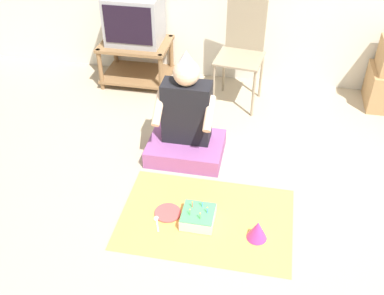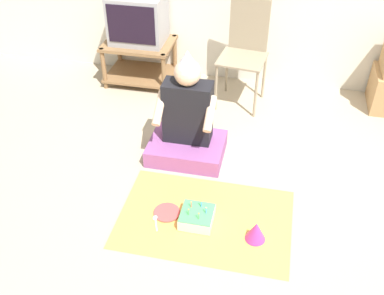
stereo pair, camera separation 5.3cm
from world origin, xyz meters
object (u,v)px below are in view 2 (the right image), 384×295
object	(u,v)px
person_seated	(187,125)
folding_chair	(245,46)
birthday_cake	(197,217)
party_hat_blue	(256,231)
tv	(138,19)
paper_plate	(167,212)

from	to	relation	value
person_seated	folding_chair	bearing A→B (deg)	71.31
person_seated	birthday_cake	xyz separation A→B (m)	(0.23, -0.74, -0.24)
person_seated	party_hat_blue	bearing A→B (deg)	-51.41
tv	person_seated	xyz separation A→B (m)	(0.74, -1.13, -0.37)
tv	party_hat_blue	size ratio (longest dim) A/B	3.59
birthday_cake	party_hat_blue	distance (m)	0.42
folding_chair	person_seated	world-z (taller)	folding_chair
birthday_cake	paper_plate	size ratio (longest dim) A/B	1.19
folding_chair	party_hat_blue	size ratio (longest dim) A/B	6.65
tv	birthday_cake	world-z (taller)	tv
birthday_cake	party_hat_blue	world-z (taller)	same
tv	party_hat_blue	distance (m)	2.45
tv	birthday_cake	size ratio (longest dim) A/B	2.31
person_seated	birthday_cake	size ratio (longest dim) A/B	4.07
party_hat_blue	paper_plate	bearing A→B (deg)	170.72
folding_chair	person_seated	distance (m)	1.05
tv	paper_plate	world-z (taller)	tv
folding_chair	party_hat_blue	xyz separation A→B (m)	(0.32, -1.77, -0.47)
folding_chair	paper_plate	world-z (taller)	folding_chair
birthday_cake	party_hat_blue	xyz separation A→B (m)	(0.41, -0.07, 0.03)
tv	paper_plate	xyz separation A→B (m)	(0.75, -1.83, -0.65)
person_seated	paper_plate	world-z (taller)	person_seated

